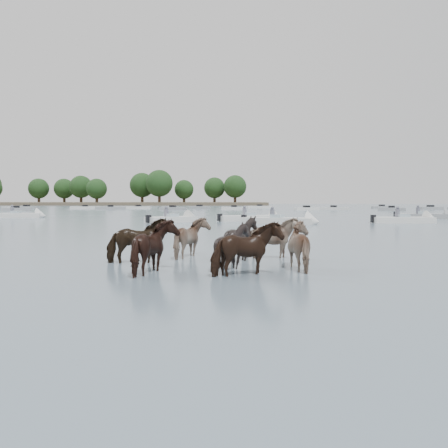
{
  "coord_description": "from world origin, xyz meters",
  "views": [
    {
      "loc": [
        1.21,
        -12.26,
        1.82
      ],
      "look_at": [
        0.7,
        1.47,
        1.1
      ],
      "focal_mm": 36.93,
      "sensor_mm": 36.0,
      "label": 1
    }
  ],
  "objects": [
    {
      "name": "ground",
      "position": [
        0.0,
        0.0,
        0.0
      ],
      "size": [
        400.0,
        400.0,
        0.0
      ],
      "primitive_type": "plane",
      "color": "#495B69",
      "rests_on": "ground"
    },
    {
      "name": "shoreline",
      "position": [
        -70.0,
        150.0,
        0.5
      ],
      "size": [
        160.0,
        30.0,
        1.0
      ],
      "primitive_type": "cube",
      "color": "#4C4233",
      "rests_on": "ground"
    },
    {
      "name": "pony_herd",
      "position": [
        0.66,
        0.45,
        0.57
      ],
      "size": [
        6.51,
        4.99,
        1.5
      ],
      "color": "black",
      "rests_on": "ground"
    },
    {
      "name": "swimming_pony",
      "position": [
        4.56,
        17.34,
        0.1
      ],
      "size": [
        0.72,
        0.44,
        0.44
      ],
      "color": "black",
      "rests_on": "ground"
    },
    {
      "name": "motorboat_a",
      "position": [
        -3.9,
        25.14,
        0.23
      ],
      "size": [
        4.54,
        4.15,
        1.92
      ],
      "rotation": [
        0.0,
        0.0,
        0.69
      ],
      "color": "silver",
      "rests_on": "ground"
    },
    {
      "name": "motorboat_b",
      "position": [
        4.71,
        22.61,
        0.22
      ],
      "size": [
        6.16,
        3.87,
        1.92
      ],
      "rotation": [
        0.0,
        0.0,
        -0.41
      ],
      "color": "silver",
      "rests_on": "ground"
    },
    {
      "name": "motorboat_c",
      "position": [
        2.62,
        28.08,
        0.22
      ],
      "size": [
        6.09,
        4.02,
        1.92
      ],
      "rotation": [
        0.0,
        0.0,
        0.44
      ],
      "color": "silver",
      "rests_on": "ground"
    },
    {
      "name": "motorboat_d",
      "position": [
        14.65,
        24.45,
        0.23
      ],
      "size": [
        5.31,
        1.87,
        1.92
      ],
      "rotation": [
        0.0,
        0.0,
        0.05
      ],
      "color": "silver",
      "rests_on": "ground"
    },
    {
      "name": "motorboat_e",
      "position": [
        19.67,
        33.34,
        0.23
      ],
      "size": [
        5.58,
        3.1,
        1.92
      ],
      "rotation": [
        0.0,
        0.0,
        -0.3
      ],
      "color": "gray",
      "rests_on": "ground"
    },
    {
      "name": "motorboat_f",
      "position": [
        -21.06,
        34.07,
        0.23
      ],
      "size": [
        5.64,
        2.44,
        1.92
      ],
      "rotation": [
        0.0,
        0.0,
        0.16
      ],
      "color": "silver",
      "rests_on": "ground"
    },
    {
      "name": "distant_flotilla",
      "position": [
        0.08,
        74.69,
        0.26
      ],
      "size": [
        103.22,
        28.25,
        0.93
      ],
      "color": "gray",
      "rests_on": "ground"
    },
    {
      "name": "treeline",
      "position": [
        -72.37,
        151.77,
        6.69
      ],
      "size": [
        147.27,
        23.53,
        12.22
      ],
      "color": "#382619",
      "rests_on": "ground"
    }
  ]
}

